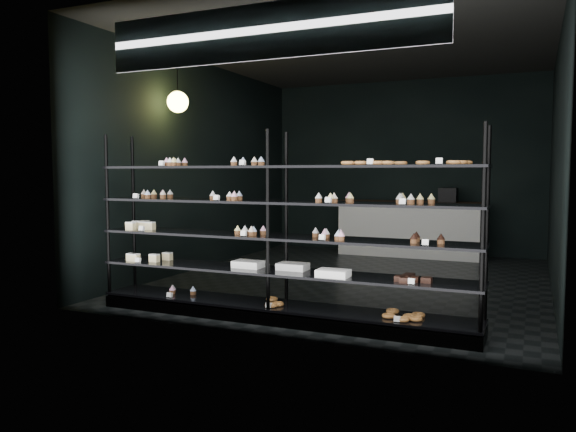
# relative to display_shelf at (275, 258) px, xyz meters

# --- Properties ---
(room) EXTENTS (5.01, 6.01, 3.20)m
(room) POSITION_rel_display_shelf_xyz_m (0.11, 2.45, 0.97)
(room) COLOR black
(room) RESTS_ON ground
(display_shelf) EXTENTS (4.00, 0.50, 1.91)m
(display_shelf) POSITION_rel_display_shelf_xyz_m (0.00, 0.00, 0.00)
(display_shelf) COLOR black
(display_shelf) RESTS_ON room
(signage) EXTENTS (3.30, 0.05, 0.50)m
(signage) POSITION_rel_display_shelf_xyz_m (0.11, -0.48, 2.12)
(signage) COLOR #0E0C3E
(signage) RESTS_ON room
(pendant_lamp) EXTENTS (0.28, 0.28, 0.87)m
(pendant_lamp) POSITION_rel_display_shelf_xyz_m (-2.09, 1.36, 1.82)
(pendant_lamp) COLOR black
(pendant_lamp) RESTS_ON room
(service_counter) EXTENTS (2.56, 0.65, 1.23)m
(service_counter) POSITION_rel_display_shelf_xyz_m (0.35, 4.95, -0.13)
(service_counter) COLOR silver
(service_counter) RESTS_ON room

